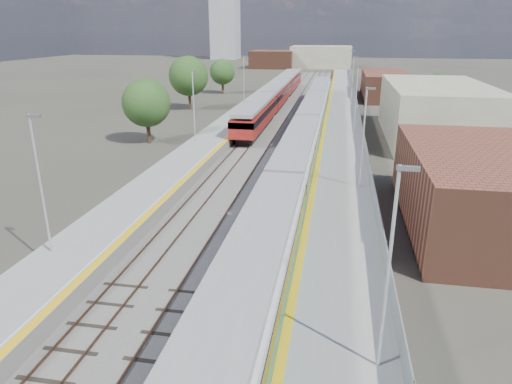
# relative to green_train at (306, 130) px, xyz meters

# --- Properties ---
(ground) EXTENTS (320.00, 320.00, 0.00)m
(ground) POSITION_rel_green_train_xyz_m (-1.50, 14.15, -2.31)
(ground) COLOR #47443A
(ground) RESTS_ON ground
(ballast_bed) EXTENTS (10.50, 155.00, 0.06)m
(ballast_bed) POSITION_rel_green_train_xyz_m (-3.75, 16.65, -2.28)
(ballast_bed) COLOR #565451
(ballast_bed) RESTS_ON ground
(tracks) EXTENTS (8.96, 160.00, 0.17)m
(tracks) POSITION_rel_green_train_xyz_m (-3.15, 18.32, -2.20)
(tracks) COLOR #4C3323
(tracks) RESTS_ON ground
(platform_right) EXTENTS (4.70, 155.00, 8.52)m
(platform_right) POSITION_rel_green_train_xyz_m (3.78, 16.64, -1.77)
(platform_right) COLOR slate
(platform_right) RESTS_ON ground
(platform_left) EXTENTS (4.30, 155.00, 8.52)m
(platform_left) POSITION_rel_green_train_xyz_m (-10.55, 16.64, -1.79)
(platform_left) COLOR slate
(platform_left) RESTS_ON ground
(buildings) EXTENTS (72.00, 185.50, 40.00)m
(buildings) POSITION_rel_green_train_xyz_m (-19.62, 102.75, 8.40)
(buildings) COLOR brown
(buildings) RESTS_ON ground
(green_train) EXTENTS (2.98, 82.84, 3.28)m
(green_train) POSITION_rel_green_train_xyz_m (0.00, 0.00, 0.00)
(green_train) COLOR black
(green_train) RESTS_ON ground
(red_train) EXTENTS (2.89, 58.66, 3.65)m
(red_train) POSITION_rel_green_train_xyz_m (-7.00, 28.89, -0.15)
(red_train) COLOR black
(red_train) RESTS_ON ground
(tree_a) EXTENTS (5.39, 5.39, 7.30)m
(tree_a) POSITION_rel_green_train_xyz_m (-18.04, 0.66, 2.29)
(tree_a) COLOR #382619
(tree_a) RESTS_ON ground
(tree_b) EXTENTS (6.26, 6.26, 8.49)m
(tree_b) POSITION_rel_green_train_xyz_m (-20.58, 23.64, 3.04)
(tree_b) COLOR #382619
(tree_b) RESTS_ON ground
(tree_c) EXTENTS (5.02, 5.02, 6.80)m
(tree_c) POSITION_rel_green_train_xyz_m (-20.13, 43.71, 1.97)
(tree_c) COLOR #382619
(tree_c) RESTS_ON ground
(tree_d) EXTENTS (4.03, 4.03, 5.47)m
(tree_d) POSITION_rel_green_train_xyz_m (20.07, 35.68, 1.13)
(tree_d) COLOR #382619
(tree_d) RESTS_ON ground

